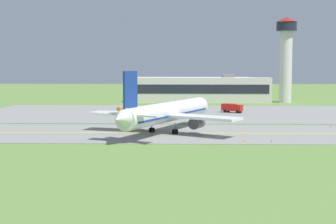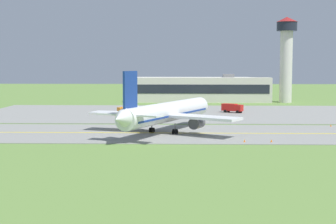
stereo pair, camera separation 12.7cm
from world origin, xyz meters
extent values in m
plane|color=olive|center=(0.00, 0.00, 0.00)|extent=(500.00, 500.00, 0.00)
cube|color=gray|center=(0.00, 0.00, 0.05)|extent=(240.00, 28.00, 0.10)
cube|color=gray|center=(10.00, 42.00, 0.05)|extent=(140.00, 52.00, 0.10)
cube|color=yellow|center=(0.00, 0.00, 0.11)|extent=(220.00, 0.60, 0.01)
cylinder|color=white|center=(-6.38, 1.50, 4.20)|extent=(17.63, 32.63, 4.00)
cone|color=white|center=(1.11, 18.09, 4.20)|extent=(4.53, 3.93, 3.80)
cone|color=white|center=(-13.95, -15.27, 4.60)|extent=(4.42, 4.32, 3.40)
cube|color=navy|center=(-6.38, 1.50, 3.70)|extent=(16.59, 30.19, 0.36)
cube|color=#1E232D|center=(0.21, 16.08, 4.90)|extent=(3.84, 3.04, 0.70)
cube|color=white|center=(-15.03, 2.99, 3.70)|extent=(15.74, 8.82, 0.50)
cylinder|color=#47474C|center=(-12.38, 3.99, 2.30)|extent=(3.50, 4.05, 2.30)
cylinder|color=black|center=(-11.72, 5.45, 2.30)|extent=(2.02, 1.09, 2.10)
cube|color=white|center=(0.47, -4.00, 3.70)|extent=(15.24, 12.07, 0.50)
cylinder|color=#47474C|center=(-0.53, -1.36, 2.30)|extent=(3.50, 4.05, 2.30)
cylinder|color=black|center=(0.12, 0.10, 2.30)|extent=(2.02, 1.09, 2.10)
cube|color=navy|center=(-12.55, -12.17, 9.45)|extent=(2.17, 4.17, 6.50)
cube|color=white|center=(-15.55, -11.04, 5.00)|extent=(6.45, 4.16, 0.30)
cube|color=white|center=(-9.71, -13.67, 5.00)|extent=(6.39, 5.10, 0.30)
cylinder|color=slate|center=(-1.03, 13.35, 1.38)|extent=(0.24, 0.24, 1.65)
cylinder|color=black|center=(-1.03, 13.35, 0.55)|extent=(0.77, 1.15, 1.10)
cylinder|color=slate|center=(-9.57, 0.75, 1.38)|extent=(0.24, 0.24, 1.65)
cylinder|color=black|center=(-9.82, 0.86, 0.55)|extent=(0.77, 1.15, 1.10)
cylinder|color=black|center=(-9.32, 0.63, 0.55)|extent=(0.77, 1.15, 1.10)
cylinder|color=slate|center=(-4.83, -1.39, 1.38)|extent=(0.24, 0.24, 1.65)
cylinder|color=black|center=(-5.08, -1.28, 0.55)|extent=(0.77, 1.15, 1.10)
cylinder|color=black|center=(-4.58, -1.50, 0.55)|extent=(0.77, 1.15, 1.10)
cube|color=orange|center=(-19.66, 33.09, 1.50)|extent=(2.58, 2.65, 1.80)
cube|color=#1E232D|center=(-20.32, 32.69, 1.81)|extent=(1.07, 1.63, 0.81)
cylinder|color=silver|center=(-17.11, 34.66, 1.75)|extent=(4.52, 3.73, 1.80)
cube|color=#383838|center=(-17.11, 34.66, 0.72)|extent=(4.68, 3.99, 0.24)
cylinder|color=orange|center=(-19.66, 33.09, 2.50)|extent=(0.20, 0.20, 0.18)
cylinder|color=black|center=(-19.14, 32.24, 0.45)|extent=(0.92, 0.73, 0.90)
cylinder|color=black|center=(-20.19, 33.94, 0.45)|extent=(0.92, 0.73, 0.90)
cylinder|color=black|center=(-15.84, 34.21, 0.45)|extent=(0.92, 0.73, 0.90)
cylinder|color=black|center=(-16.94, 36.00, 0.45)|extent=(0.92, 0.73, 0.90)
cube|color=red|center=(12.50, 42.32, 1.50)|extent=(2.58, 2.64, 1.80)
cube|color=#1E232D|center=(13.15, 41.93, 1.81)|extent=(1.06, 1.63, 0.81)
cube|color=red|center=(9.93, 43.88, 1.60)|extent=(4.68, 3.98, 2.00)
cylinder|color=orange|center=(12.50, 42.32, 2.50)|extent=(0.20, 0.20, 0.18)
cylinder|color=black|center=(13.01, 43.18, 0.45)|extent=(0.92, 0.72, 0.90)
cylinder|color=black|center=(11.98, 41.47, 0.45)|extent=(0.92, 0.72, 0.90)
cylinder|color=black|center=(9.76, 45.21, 0.45)|extent=(0.92, 0.72, 0.90)
cylinder|color=black|center=(8.67, 43.42, 0.45)|extent=(0.92, 0.72, 0.90)
cube|color=beige|center=(3.12, 86.06, 4.48)|extent=(50.34, 11.44, 8.97)
cube|color=#1E232D|center=(3.12, 80.29, 4.93)|extent=(48.33, 0.10, 3.23)
cube|color=slate|center=(13.19, 86.06, 9.57)|extent=(4.00, 4.00, 1.20)
cylinder|color=silver|center=(33.53, 83.59, 12.76)|extent=(4.40, 4.40, 25.51)
cylinder|color=#1E232D|center=(33.53, 83.59, 27.11)|extent=(7.20, 7.20, 3.20)
cone|color=maroon|center=(33.53, 83.59, 29.61)|extent=(7.60, 7.60, 1.80)
cone|color=orange|center=(7.70, -11.53, 0.30)|extent=(0.44, 0.44, 0.60)
cone|color=orange|center=(12.48, -11.45, 0.30)|extent=(0.44, 0.44, 0.60)
cone|color=orange|center=(29.50, 11.68, 0.30)|extent=(0.44, 0.44, 0.60)
camera|label=1|loc=(-3.24, -102.13, 14.01)|focal=54.87mm
camera|label=2|loc=(-3.12, -102.13, 14.01)|focal=54.87mm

